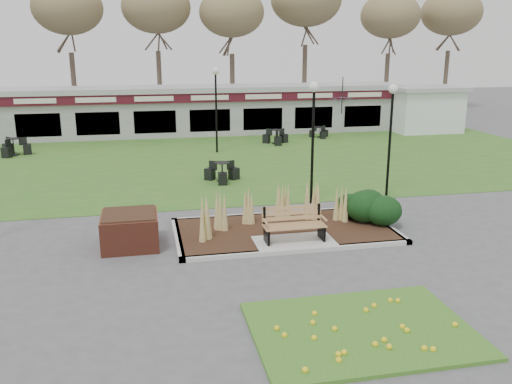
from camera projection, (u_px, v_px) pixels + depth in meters
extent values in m
plane|color=#515154|center=(296.00, 247.00, 14.75)|extent=(100.00, 100.00, 0.00)
cube|color=#2E6921|center=(227.00, 159.00, 26.08)|extent=(34.00, 16.00, 0.02)
cube|color=#205E1B|center=(361.00, 330.00, 10.40)|extent=(4.20, 3.00, 0.08)
cube|color=black|center=(284.00, 231.00, 15.87)|extent=(6.22, 3.22, 0.12)
cube|color=#B7B7B2|center=(300.00, 250.00, 14.35)|extent=(6.40, 0.18, 0.12)
cube|color=#B7B7B2|center=(272.00, 214.00, 17.39)|extent=(6.40, 0.18, 0.12)
cube|color=#B7B7B2|center=(178.00, 238.00, 15.25)|extent=(0.18, 3.40, 0.12)
cube|color=#B7B7B2|center=(383.00, 224.00, 16.49)|extent=(0.18, 3.40, 0.12)
cube|color=#B7B7B2|center=(294.00, 243.00, 14.88)|extent=(2.20, 1.20, 0.13)
cone|color=tan|center=(218.00, 210.00, 15.70)|extent=(0.36, 0.36, 1.15)
cone|color=tan|center=(249.00, 204.00, 16.28)|extent=(0.36, 0.36, 1.15)
cone|color=tan|center=(283.00, 200.00, 16.69)|extent=(0.36, 0.36, 1.15)
cone|color=tan|center=(313.00, 200.00, 16.68)|extent=(0.36, 0.36, 1.15)
cone|color=tan|center=(342.00, 202.00, 16.46)|extent=(0.36, 0.36, 1.15)
cone|color=tan|center=(204.00, 220.00, 14.85)|extent=(0.36, 0.36, 1.15)
ellipsoid|color=black|center=(366.00, 206.00, 16.44)|extent=(1.21, 1.10, 0.99)
ellipsoid|color=black|center=(384.00, 211.00, 16.15)|extent=(1.10, 1.00, 0.90)
ellipsoid|color=black|center=(368.00, 203.00, 16.98)|extent=(1.06, 0.96, 0.86)
ellipsoid|color=black|center=(350.00, 206.00, 16.88)|extent=(0.92, 0.84, 0.76)
cube|color=#A7814B|center=(295.00, 226.00, 14.75)|extent=(1.70, 0.57, 0.04)
cube|color=#A7814B|center=(292.00, 213.00, 14.97)|extent=(1.70, 0.13, 0.44)
cube|color=black|center=(267.00, 236.00, 14.65)|extent=(0.06, 0.55, 0.42)
cube|color=black|center=(322.00, 232.00, 14.96)|extent=(0.06, 0.55, 0.42)
cube|color=black|center=(264.00, 216.00, 14.81)|extent=(0.06, 0.06, 0.50)
cube|color=black|center=(319.00, 212.00, 15.12)|extent=(0.06, 0.06, 0.50)
cube|color=#A7814B|center=(265.00, 222.00, 14.52)|extent=(0.05, 0.50, 0.04)
cube|color=#A7814B|center=(324.00, 218.00, 14.84)|extent=(0.05, 0.50, 0.04)
cube|color=brown|center=(130.00, 231.00, 14.71)|extent=(1.50, 1.50, 0.90)
cube|color=black|center=(129.00, 214.00, 14.58)|extent=(1.40, 1.40, 0.06)
cube|color=gray|center=(207.00, 112.00, 33.29)|extent=(24.00, 3.00, 2.60)
cube|color=#4A0F1B|center=(210.00, 97.00, 31.55)|extent=(24.00, 0.18, 0.55)
cube|color=#B7B7BC|center=(206.00, 88.00, 32.91)|extent=(24.60, 3.40, 0.30)
cube|color=silver|center=(210.00, 98.00, 31.45)|extent=(22.00, 0.02, 0.28)
cube|color=black|center=(210.00, 120.00, 32.00)|extent=(22.00, 0.10, 1.30)
cube|color=white|center=(424.00, 111.00, 34.08)|extent=(4.00, 3.00, 2.60)
cube|color=#B7B7BC|center=(426.00, 88.00, 33.71)|extent=(4.40, 3.40, 0.25)
cylinder|color=#47382B|center=(68.00, 84.00, 38.73)|extent=(0.36, 0.36, 5.17)
cylinder|color=#47382B|center=(153.00, 83.00, 39.91)|extent=(0.36, 0.36, 5.17)
ellipsoid|color=olive|center=(149.00, 0.00, 38.38)|extent=(5.24, 5.24, 3.93)
cylinder|color=#47382B|center=(233.00, 82.00, 41.10)|extent=(0.36, 0.36, 5.17)
ellipsoid|color=olive|center=(232.00, 1.00, 39.57)|extent=(5.24, 5.24, 3.93)
cylinder|color=#47382B|center=(309.00, 81.00, 42.29)|extent=(0.36, 0.36, 5.17)
ellipsoid|color=olive|center=(311.00, 2.00, 40.76)|extent=(5.24, 5.24, 3.93)
cylinder|color=#47382B|center=(381.00, 80.00, 43.48)|extent=(0.36, 0.36, 5.17)
ellipsoid|color=olive|center=(385.00, 4.00, 41.95)|extent=(5.24, 5.24, 3.93)
cylinder|color=#47382B|center=(448.00, 79.00, 44.67)|extent=(0.36, 0.36, 5.17)
ellipsoid|color=olive|center=(455.00, 5.00, 43.14)|extent=(5.24, 5.24, 3.93)
cylinder|color=black|center=(312.00, 149.00, 18.34)|extent=(0.10, 0.10, 3.84)
sphere|color=white|center=(314.00, 87.00, 17.80)|extent=(0.35, 0.35, 0.35)
cylinder|color=black|center=(389.00, 146.00, 19.28)|extent=(0.09, 0.09, 3.70)
sphere|color=white|center=(393.00, 89.00, 18.75)|extent=(0.33, 0.33, 0.33)
cylinder|color=black|center=(216.00, 114.00, 27.14)|extent=(0.10, 0.10, 3.92)
sphere|color=white|center=(215.00, 71.00, 26.58)|extent=(0.35, 0.35, 0.35)
cylinder|color=black|center=(15.00, 155.00, 26.92)|extent=(0.49, 0.49, 0.03)
cylinder|color=black|center=(14.00, 147.00, 26.81)|extent=(0.06, 0.06, 0.81)
cylinder|color=black|center=(13.00, 139.00, 26.70)|extent=(0.67, 0.67, 0.03)
cube|color=black|center=(27.00, 149.00, 27.07)|extent=(0.44, 0.44, 0.51)
cube|color=black|center=(8.00, 149.00, 27.22)|extent=(0.54, 0.54, 0.51)
cube|color=black|center=(7.00, 152.00, 26.27)|extent=(0.49, 0.49, 0.51)
cylinder|color=black|center=(222.00, 181.00, 21.80)|extent=(0.45, 0.45, 0.03)
cylinder|color=black|center=(222.00, 172.00, 21.70)|extent=(0.05, 0.05, 0.74)
cylinder|color=black|center=(222.00, 163.00, 21.60)|extent=(0.62, 0.62, 0.03)
cube|color=black|center=(234.00, 173.00, 22.06)|extent=(0.46, 0.46, 0.47)
cube|color=black|center=(210.00, 174.00, 21.97)|extent=(0.49, 0.49, 0.47)
cube|color=black|center=(223.00, 179.00, 21.20)|extent=(0.39, 0.39, 0.47)
cylinder|color=black|center=(276.00, 143.00, 30.04)|extent=(0.46, 0.46, 0.03)
cylinder|color=black|center=(276.00, 137.00, 29.94)|extent=(0.05, 0.05, 0.75)
cylinder|color=black|center=(276.00, 130.00, 29.84)|extent=(0.62, 0.62, 0.03)
cube|color=black|center=(284.00, 138.00, 30.32)|extent=(0.47, 0.47, 0.48)
cube|color=black|center=(266.00, 139.00, 30.19)|extent=(0.49, 0.49, 0.48)
cube|color=black|center=(278.00, 141.00, 29.44)|extent=(0.37, 0.37, 0.48)
cylinder|color=black|center=(320.00, 137.00, 32.05)|extent=(0.38, 0.38, 0.03)
cylinder|color=black|center=(320.00, 132.00, 31.97)|extent=(0.04, 0.04, 0.62)
cylinder|color=black|center=(320.00, 127.00, 31.88)|extent=(0.52, 0.52, 0.02)
cube|color=black|center=(325.00, 133.00, 32.32)|extent=(0.40, 0.40, 0.39)
cube|color=black|center=(312.00, 134.00, 32.12)|extent=(0.39, 0.39, 0.39)
cube|color=black|center=(323.00, 135.00, 31.56)|extent=(0.31, 0.31, 0.39)
cylinder|color=black|center=(341.00, 116.00, 33.04)|extent=(0.06, 0.06, 2.20)
imported|color=#324FB1|center=(342.00, 110.00, 32.94)|extent=(2.34, 2.37, 1.72)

